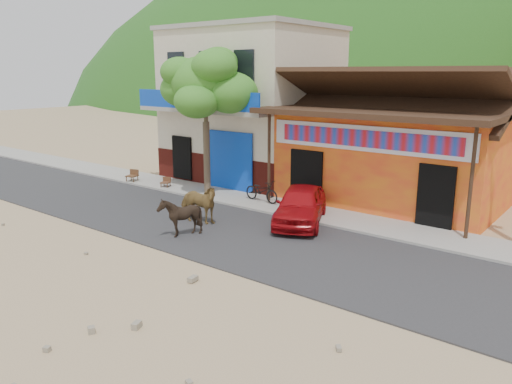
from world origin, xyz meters
TOP-DOWN VIEW (x-y plane):
  - ground at (0.00, 0.00)m, footprint 120.00×120.00m
  - road at (0.00, 2.50)m, footprint 60.00×5.00m
  - sidewalk at (0.00, 6.00)m, footprint 60.00×2.00m
  - dance_club at (2.00, 10.00)m, footprint 8.00×6.00m
  - cafe_building at (-5.50, 10.00)m, footprint 7.00×6.00m
  - tree at (-4.60, 5.80)m, footprint 3.00×3.00m
  - cow_tan at (-2.03, 2.62)m, footprint 1.73×1.00m
  - cow_dark at (-1.48, 1.27)m, footprint 1.48×1.42m
  - red_car at (0.75, 4.80)m, footprint 2.98×4.10m
  - scooter at (-1.89, 6.05)m, footprint 1.70×0.72m
  - cafe_chair_left at (-9.00, 5.30)m, footprint 0.58×0.58m
  - cafe_chair_right at (-6.84, 5.44)m, footprint 0.49×0.49m

SIDE VIEW (x-z plane):
  - ground at x=0.00m, z-range 0.00..0.00m
  - road at x=0.00m, z-range 0.00..0.04m
  - sidewalk at x=0.00m, z-range 0.00..0.12m
  - cafe_chair_right at x=-6.84m, z-range 0.12..0.93m
  - scooter at x=-1.89m, z-range 0.12..0.99m
  - cafe_chair_left at x=-9.00m, z-range 0.12..1.11m
  - cow_dark at x=-1.48m, z-range 0.04..1.32m
  - red_car at x=0.75m, z-range 0.04..1.34m
  - cow_tan at x=-2.03m, z-range 0.04..1.42m
  - dance_club at x=2.00m, z-range 0.00..3.60m
  - tree at x=-4.60m, z-range 0.12..6.12m
  - cafe_building at x=-5.50m, z-range 0.00..7.00m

